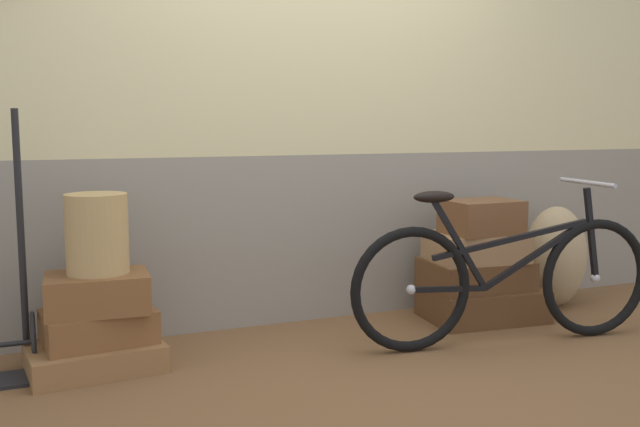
{
  "coord_description": "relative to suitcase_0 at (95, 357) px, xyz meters",
  "views": [
    {
      "loc": [
        -1.54,
        -3.1,
        1.16
      ],
      "look_at": [
        -0.12,
        0.26,
        0.7
      ],
      "focal_mm": 40.42,
      "sensor_mm": 36.0,
      "label": 1
    }
  ],
  "objects": [
    {
      "name": "ground",
      "position": [
        1.24,
        -0.35,
        -0.09
      ],
      "size": [
        9.25,
        5.2,
        0.06
      ],
      "primitive_type": "cube",
      "color": "brown"
    },
    {
      "name": "station_building",
      "position": [
        1.25,
        0.5,
        1.45
      ],
      "size": [
        7.25,
        0.74,
        3.02
      ],
      "color": "gray",
      "rests_on": "ground"
    },
    {
      "name": "suitcase_0",
      "position": [
        0.0,
        0.0,
        0.0
      ],
      "size": [
        0.64,
        0.48,
        0.13
      ],
      "primitive_type": "cube",
      "rotation": [
        0.0,
        0.0,
        0.09
      ],
      "color": "olive",
      "rests_on": "ground"
    },
    {
      "name": "suitcase_1",
      "position": [
        0.02,
        0.01,
        0.14
      ],
      "size": [
        0.53,
        0.4,
        0.16
      ],
      "primitive_type": "cube",
      "rotation": [
        0.0,
        0.0,
        0.11
      ],
      "color": "brown",
      "rests_on": "suitcase_0"
    },
    {
      "name": "suitcase_2",
      "position": [
        0.02,
        -0.0,
        0.31
      ],
      "size": [
        0.49,
        0.37,
        0.18
      ],
      "primitive_type": "cube",
      "rotation": [
        0.0,
        0.0,
        -0.07
      ],
      "color": "brown",
      "rests_on": "suitcase_1"
    },
    {
      "name": "suitcase_3",
      "position": [
        2.22,
        0.03,
        0.03
      ],
      "size": [
        0.71,
        0.53,
        0.19
      ],
      "primitive_type": "cube",
      "rotation": [
        0.0,
        0.0,
        -0.09
      ],
      "color": "brown",
      "rests_on": "ground"
    },
    {
      "name": "suitcase_4",
      "position": [
        2.17,
        0.04,
        0.21
      ],
      "size": [
        0.61,
        0.46,
        0.17
      ],
      "primitive_type": "cube",
      "rotation": [
        0.0,
        0.0,
        -0.06
      ],
      "color": "brown",
      "rests_on": "suitcase_3"
    },
    {
      "name": "suitcase_5",
      "position": [
        2.16,
        0.03,
        0.38
      ],
      "size": [
        0.57,
        0.45,
        0.17
      ],
      "primitive_type": "cube",
      "rotation": [
        0.0,
        0.0,
        -0.12
      ],
      "color": "#9E754C",
      "rests_on": "suitcase_4"
    },
    {
      "name": "suitcase_6",
      "position": [
        2.17,
        -0.01,
        0.56
      ],
      "size": [
        0.42,
        0.32,
        0.19
      ],
      "primitive_type": "cube",
      "rotation": [
        0.0,
        0.0,
        0.02
      ],
      "color": "brown",
      "rests_on": "suitcase_5"
    },
    {
      "name": "wicker_basket",
      "position": [
        0.03,
        0.02,
        0.58
      ],
      "size": [
        0.29,
        0.29,
        0.37
      ],
      "primitive_type": "cylinder",
      "color": "tan",
      "rests_on": "suitcase_2"
    },
    {
      "name": "burlap_sack",
      "position": [
        2.82,
        0.11,
        0.26
      ],
      "size": [
        0.41,
        0.35,
        0.64
      ],
      "primitive_type": "ellipsoid",
      "color": "tan",
      "rests_on": "ground"
    },
    {
      "name": "bicycle",
      "position": [
        2.04,
        -0.42,
        0.28
      ],
      "size": [
        1.71,
        0.46,
        0.86
      ],
      "color": "black",
      "rests_on": "ground"
    }
  ]
}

